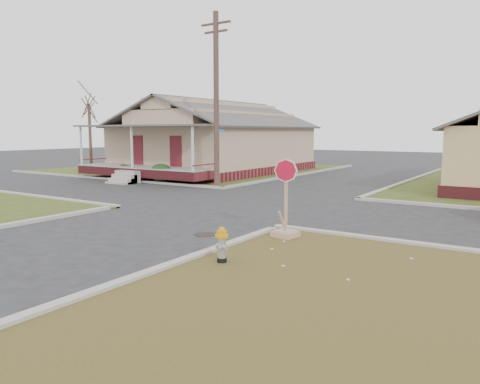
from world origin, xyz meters
The scene contains 11 objects.
ground centered at (0.00, 0.00, 0.00)m, with size 120.00×120.00×0.00m, color #262729.
verge_far_left centered at (-13.00, 18.00, 0.03)m, with size 19.00×19.00×0.05m, color #354318.
curbs centered at (0.00, 5.00, 0.00)m, with size 80.00×40.00×0.12m, color #A9A099, non-canonical shape.
manhole centered at (2.20, -0.50, 0.01)m, with size 0.64×0.64×0.01m, color black.
corner_house centered at (-10.00, 16.68, 2.28)m, with size 10.10×15.50×5.30m.
utility_pole centered at (-4.20, 8.90, 4.66)m, with size 1.80×0.28×9.00m.
tree_far_left centered at (-18.00, 12.00, 2.50)m, with size 0.22×0.22×4.90m, color #3A2721.
fire_hydrant centered at (4.37, -2.70, 0.49)m, with size 0.30×0.30×0.81m.
stop_sign centered at (4.38, 0.34, 0.52)m, with size 0.62×0.61×2.19m.
hedge_left centered at (-11.63, 9.29, 0.52)m, with size 1.24×1.01×0.95m, color #203E16.
hedge_right centered at (-8.23, 8.99, 0.59)m, with size 1.42×1.16×1.09m, color #203E16.
Camera 1 is at (10.30, -11.02, 2.97)m, focal length 35.00 mm.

